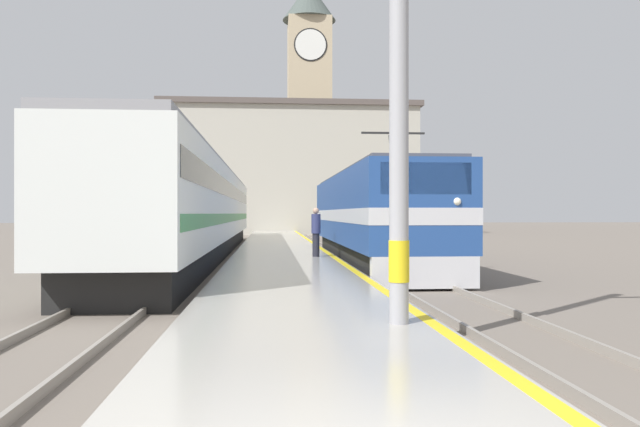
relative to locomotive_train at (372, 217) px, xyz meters
name	(u,v)px	position (x,y,z in m)	size (l,w,h in m)	color
ground_plane	(279,250)	(-3.36, 9.96, -1.84)	(200.00, 200.00, 0.00)	#70665B
platform	(281,252)	(-3.36, 4.96, -1.64)	(3.91, 140.00, 0.40)	#ADA89E
rail_track_near	(354,256)	(0.00, 4.96, -1.81)	(2.83, 140.00, 0.16)	#70665B
rail_track_far	(200,256)	(-7.05, 4.96, -1.81)	(2.83, 140.00, 0.16)	#70665B
locomotive_train	(372,217)	(0.00, 0.00, 0.00)	(2.92, 16.85, 4.56)	black
passenger_train	(202,209)	(-7.05, 5.71, 0.35)	(2.92, 35.42, 4.08)	black
catenary_mast	(403,35)	(-1.99, -14.77, 2.72)	(2.35, 0.30, 8.45)	#9E9EA3
person_on_platform	(316,231)	(-2.20, -0.80, -0.49)	(0.34, 0.34, 1.80)	#23232D
clock_tower	(309,98)	(0.63, 47.05, 13.25)	(6.02, 6.02, 28.24)	tan
station_building	(290,170)	(-1.92, 36.63, 4.33)	(24.09, 9.52, 12.30)	#B7B2A3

